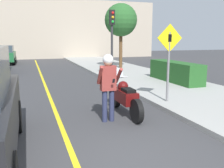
# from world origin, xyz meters

# --- Properties ---
(ground_plane) EXTENTS (80.00, 80.00, 0.00)m
(ground_plane) POSITION_xyz_m (0.00, 0.00, 0.00)
(ground_plane) COLOR #38383A
(sidewalk_curb) EXTENTS (4.40, 44.00, 0.13)m
(sidewalk_curb) POSITION_xyz_m (4.80, 4.00, 0.07)
(sidewalk_curb) COLOR #9E9E99
(sidewalk_curb) RESTS_ON ground
(road_center_line) EXTENTS (0.12, 36.00, 0.01)m
(road_center_line) POSITION_xyz_m (-0.60, 6.00, 0.00)
(road_center_line) COLOR yellow
(road_center_line) RESTS_ON ground
(building_backdrop) EXTENTS (28.00, 1.20, 6.75)m
(building_backdrop) POSITION_xyz_m (0.00, 26.00, 3.37)
(building_backdrop) COLOR #B2A38E
(building_backdrop) RESTS_ON ground
(motorcycle) EXTENTS (0.62, 2.36, 1.31)m
(motorcycle) POSITION_xyz_m (1.34, 2.71, 0.51)
(motorcycle) COLOR black
(motorcycle) RESTS_ON ground
(person_biker) EXTENTS (0.59, 0.49, 1.83)m
(person_biker) POSITION_xyz_m (0.67, 2.22, 1.13)
(person_biker) COLOR #282D4C
(person_biker) RESTS_ON ground
(crossing_sign) EXTENTS (0.91, 0.08, 2.57)m
(crossing_sign) POSITION_xyz_m (3.08, 3.21, 1.68)
(crossing_sign) COLOR slate
(crossing_sign) RESTS_ON sidewalk_curb
(traffic_light) EXTENTS (0.26, 0.30, 3.57)m
(traffic_light) POSITION_xyz_m (2.94, 8.65, 2.62)
(traffic_light) COLOR #2D2D30
(traffic_light) RESTS_ON sidewalk_curb
(hedge_row) EXTENTS (0.90, 3.60, 0.97)m
(hedge_row) POSITION_xyz_m (5.60, 6.69, 0.62)
(hedge_row) COLOR #235623
(hedge_row) RESTS_ON sidewalk_curb
(street_tree) EXTENTS (2.33, 2.33, 4.60)m
(street_tree) POSITION_xyz_m (5.13, 13.17, 3.54)
(street_tree) COLOR brown
(street_tree) RESTS_ON sidewalk_curb
(parked_car_green) EXTENTS (1.88, 4.20, 1.68)m
(parked_car_green) POSITION_xyz_m (-3.33, 20.36, 0.86)
(parked_car_green) COLOR black
(parked_car_green) RESTS_ON ground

